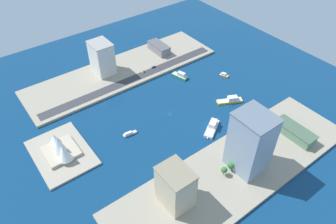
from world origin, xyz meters
name	(u,v)px	position (x,y,z in m)	size (l,w,h in m)	color
ground_plane	(170,113)	(0.00, 0.00, 0.00)	(440.00, 440.00, 0.00)	navy
quay_west	(236,170)	(-95.40, 0.00, 1.37)	(70.00, 240.00, 2.73)	#9E937F
quay_east	(123,71)	(95.40, 0.00, 1.37)	(70.00, 240.00, 2.73)	#9E937F
peninsula_point	(62,153)	(14.71, 113.68, 1.00)	(66.36, 47.69, 2.00)	#A89E89
road_strip	(133,79)	(71.73, 0.00, 2.81)	(12.46, 228.00, 0.15)	#38383D
water_taxi_orange	(224,75)	(13.87, -92.77, 1.63)	(12.39, 8.72, 4.32)	orange
yacht_sleek_gray	(130,134)	(-1.99, 50.57, 1.42)	(5.26, 15.49, 3.59)	#999EA3
ferry_yellow_fast	(230,100)	(-25.11, -63.94, 2.42)	(18.92, 28.61, 6.84)	yellow
ferry_green_doubledeck	(180,75)	(43.95, -48.76, 2.69)	(22.58, 11.99, 7.52)	#2D8C4C
ferry_white_commuter	(212,127)	(-44.43, -18.81, 2.74)	(20.89, 27.16, 7.81)	silver
tower_tall_glass	(250,142)	(-96.83, -9.30, 31.57)	(31.25, 27.45, 57.60)	#8C9EB2
office_block_beige	(175,187)	(-88.40, 61.72, 20.85)	(27.38, 21.51, 36.17)	#C6B793
hotel_broad_white	(102,58)	(105.75, 20.26, 22.32)	(28.20, 22.30, 39.11)	silver
warehouse_low_gray	(159,48)	(104.33, -60.73, 8.10)	(33.46, 15.34, 10.67)	gray
terminal_long_green	(295,132)	(-99.80, -73.67, 7.53)	(40.17, 15.79, 9.54)	slate
suv_black	(154,67)	(76.71, -33.11, 3.65)	(2.15, 5.26, 1.55)	black
taxi_yellow_cab	(144,72)	(75.68, -17.62, 3.64)	(1.99, 4.76, 1.55)	black
traffic_light_waterfront	(160,69)	(64.29, -33.75, 7.08)	(0.36, 0.36, 6.50)	black
opera_landmark	(60,148)	(13.18, 113.68, 9.39)	(37.80, 29.25, 19.36)	#BCAD93
park_tree_cluster	(228,167)	(-92.77, 7.84, 8.64)	(6.38, 14.50, 8.95)	brown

